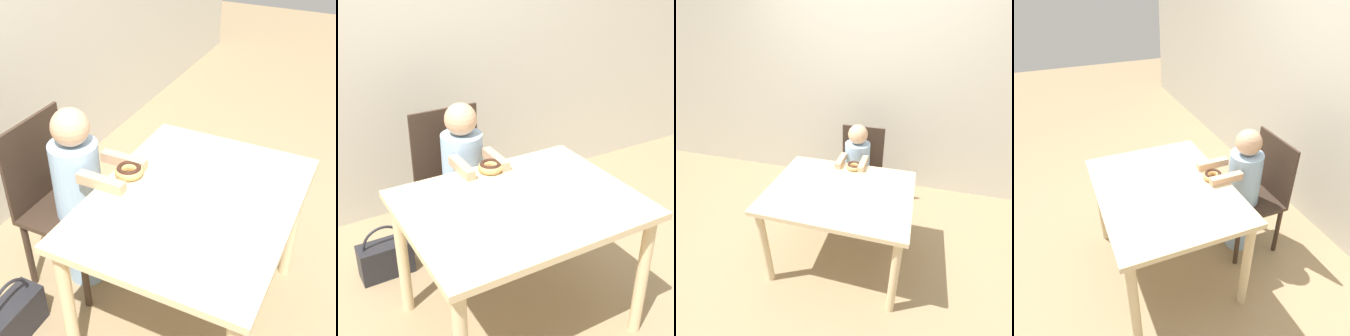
% 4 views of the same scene
% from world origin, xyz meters
% --- Properties ---
extents(ground_plane, '(12.00, 12.00, 0.00)m').
position_xyz_m(ground_plane, '(0.00, 0.00, 0.00)').
color(ground_plane, '#997F5B').
extents(wall_back, '(8.00, 0.05, 2.50)m').
position_xyz_m(wall_back, '(0.00, 1.39, 1.25)').
color(wall_back, beige).
rests_on(wall_back, ground_plane).
extents(dining_table, '(1.09, 0.85, 0.74)m').
position_xyz_m(dining_table, '(0.00, 0.00, 0.63)').
color(dining_table, beige).
rests_on(dining_table, ground_plane).
extents(chair, '(0.44, 0.42, 0.92)m').
position_xyz_m(chair, '(-0.01, 0.75, 0.48)').
color(chair, '#38281E').
rests_on(chair, ground_plane).
extents(child_figure, '(0.25, 0.45, 1.03)m').
position_xyz_m(child_figure, '(-0.01, 0.62, 0.53)').
color(child_figure, '#99BCE0').
rests_on(child_figure, ground_plane).
extents(donut, '(0.13, 0.13, 0.05)m').
position_xyz_m(donut, '(0.03, 0.34, 0.76)').
color(donut, tan).
rests_on(donut, dining_table).
extents(napkin, '(0.39, 0.39, 0.00)m').
position_xyz_m(napkin, '(0.00, 0.05, 0.74)').
color(napkin, white).
rests_on(napkin, dining_table).
extents(handbag, '(0.31, 0.14, 0.34)m').
position_xyz_m(handbag, '(-0.50, 0.71, 0.12)').
color(handbag, '#232328').
rests_on(handbag, ground_plane).
extents(plate, '(0.17, 0.17, 0.01)m').
position_xyz_m(plate, '(0.02, 0.04, 0.74)').
color(plate, white).
rests_on(plate, dining_table).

